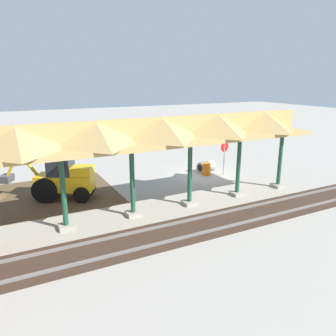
% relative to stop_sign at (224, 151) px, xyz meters
% --- Properties ---
extents(ground_plane, '(120.00, 120.00, 0.00)m').
position_rel_stop_sign_xyz_m(ground_plane, '(1.21, -0.45, -1.77)').
color(ground_plane, '#9E998E').
extents(dirt_work_zone, '(10.08, 7.00, 0.01)m').
position_rel_stop_sign_xyz_m(dirt_work_zone, '(13.05, -1.33, -1.77)').
color(dirt_work_zone, brown).
rests_on(dirt_work_zone, ground).
extents(platform_canopy, '(17.74, 3.20, 4.90)m').
position_rel_stop_sign_xyz_m(platform_canopy, '(6.84, 3.86, 2.39)').
color(platform_canopy, '#9E998E').
rests_on(platform_canopy, ground).
extents(rail_tracks, '(60.00, 2.58, 0.15)m').
position_rel_stop_sign_xyz_m(rail_tracks, '(1.21, 6.54, -1.74)').
color(rail_tracks, slate).
rests_on(rail_tracks, ground).
extents(stop_sign, '(0.75, 0.18, 2.45)m').
position_rel_stop_sign_xyz_m(stop_sign, '(0.00, 0.00, 0.00)').
color(stop_sign, gray).
rests_on(stop_sign, ground).
extents(backhoe, '(5.18, 3.59, 2.82)m').
position_rel_stop_sign_xyz_m(backhoe, '(11.15, -0.33, -0.51)').
color(backhoe, '#EAB214').
rests_on(backhoe, ground).
extents(concrete_pipe, '(1.41, 1.02, 0.79)m').
position_rel_stop_sign_xyz_m(concrete_pipe, '(0.63, -1.29, -1.38)').
color(concrete_pipe, '#9E9384').
rests_on(concrete_pipe, ground).
extents(traffic_barrel, '(0.56, 0.56, 0.90)m').
position_rel_stop_sign_xyz_m(traffic_barrel, '(1.15, -0.48, -1.32)').
color(traffic_barrel, orange).
rests_on(traffic_barrel, ground).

